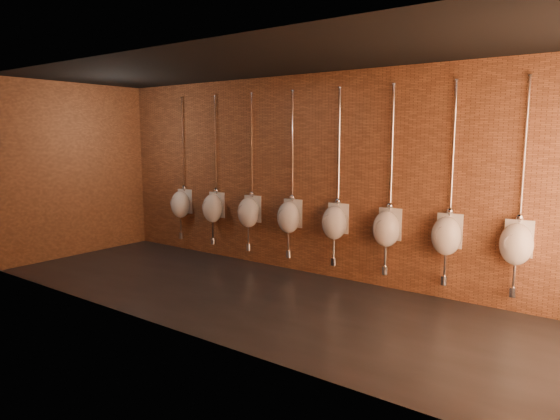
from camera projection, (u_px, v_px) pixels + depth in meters
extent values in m
plane|color=black|center=(253.00, 296.00, 7.03)|extent=(8.50, 8.50, 0.00)
cube|color=black|center=(251.00, 62.00, 6.56)|extent=(8.50, 3.00, 0.04)
cube|color=#975B37|center=(312.00, 176.00, 7.99)|extent=(8.50, 0.04, 3.20)
cube|color=#975B37|center=(167.00, 193.00, 5.60)|extent=(8.50, 0.04, 3.20)
cube|color=#975B37|center=(76.00, 170.00, 9.29)|extent=(0.04, 3.00, 3.20)
ellipsoid|color=white|center=(180.00, 205.00, 9.69)|extent=(0.44, 0.40, 0.53)
cube|color=white|center=(185.00, 201.00, 9.78)|extent=(0.34, 0.08, 0.47)
cylinder|color=#A4A4A4|center=(175.00, 204.00, 9.58)|extent=(0.23, 0.05, 0.23)
cylinder|color=silver|center=(183.00, 145.00, 9.61)|extent=(0.03, 0.03, 1.78)
sphere|color=silver|center=(184.00, 187.00, 9.72)|extent=(0.09, 0.09, 0.09)
cylinder|color=silver|center=(182.00, 98.00, 9.47)|extent=(0.06, 0.06, 0.01)
cylinder|color=silver|center=(181.00, 224.00, 9.74)|extent=(0.04, 0.04, 0.35)
cylinder|color=silver|center=(181.00, 235.00, 9.78)|extent=(0.09, 0.09, 0.13)
cylinder|color=silver|center=(185.00, 235.00, 9.85)|extent=(0.04, 0.17, 0.04)
ellipsoid|color=white|center=(212.00, 208.00, 9.18)|extent=(0.44, 0.40, 0.53)
cube|color=white|center=(217.00, 205.00, 9.28)|extent=(0.34, 0.08, 0.47)
cylinder|color=#A4A4A4|center=(207.00, 207.00, 9.07)|extent=(0.23, 0.05, 0.23)
cylinder|color=silver|center=(216.00, 145.00, 9.10)|extent=(0.03, 0.03, 1.78)
sphere|color=silver|center=(216.00, 190.00, 9.21)|extent=(0.09, 0.09, 0.09)
cylinder|color=silver|center=(215.00, 96.00, 8.97)|extent=(0.06, 0.06, 0.01)
cylinder|color=silver|center=(213.00, 228.00, 9.24)|extent=(0.04, 0.04, 0.35)
cylinder|color=silver|center=(213.00, 241.00, 9.27)|extent=(0.09, 0.09, 0.13)
cylinder|color=silver|center=(216.00, 240.00, 9.34)|extent=(0.04, 0.17, 0.04)
ellipsoid|color=white|center=(248.00, 213.00, 8.67)|extent=(0.44, 0.40, 0.53)
cube|color=white|center=(253.00, 209.00, 8.77)|extent=(0.34, 0.08, 0.47)
cylinder|color=#A4A4A4|center=(243.00, 212.00, 8.56)|extent=(0.23, 0.05, 0.23)
cylinder|color=silver|center=(252.00, 146.00, 8.59)|extent=(0.03, 0.03, 1.78)
sphere|color=silver|center=(252.00, 193.00, 8.71)|extent=(0.09, 0.09, 0.09)
cylinder|color=silver|center=(251.00, 93.00, 8.46)|extent=(0.06, 0.06, 0.01)
cylinder|color=silver|center=(249.00, 234.00, 8.73)|extent=(0.04, 0.04, 0.35)
cylinder|color=silver|center=(249.00, 247.00, 8.76)|extent=(0.09, 0.09, 0.13)
cylinder|color=silver|center=(252.00, 246.00, 8.83)|extent=(0.04, 0.17, 0.04)
ellipsoid|color=white|center=(289.00, 217.00, 8.17)|extent=(0.44, 0.40, 0.53)
cube|color=white|center=(293.00, 213.00, 8.27)|extent=(0.34, 0.08, 0.47)
cylinder|color=#A4A4A4|center=(284.00, 216.00, 8.06)|extent=(0.23, 0.05, 0.23)
cylinder|color=silver|center=(293.00, 147.00, 8.09)|extent=(0.03, 0.03, 1.78)
sphere|color=silver|center=(292.00, 197.00, 8.20)|extent=(0.09, 0.09, 0.09)
cylinder|color=silver|center=(293.00, 91.00, 7.96)|extent=(0.06, 0.06, 0.01)
cylinder|color=silver|center=(289.00, 240.00, 8.22)|extent=(0.04, 0.04, 0.35)
cylinder|color=silver|center=(289.00, 254.00, 8.26)|extent=(0.09, 0.09, 0.13)
cylinder|color=silver|center=(292.00, 253.00, 8.33)|extent=(0.04, 0.17, 0.04)
ellipsoid|color=white|center=(334.00, 223.00, 7.66)|extent=(0.44, 0.40, 0.53)
cube|color=white|center=(339.00, 218.00, 7.76)|extent=(0.34, 0.08, 0.47)
cylinder|color=#A4A4A4|center=(330.00, 222.00, 7.55)|extent=(0.23, 0.05, 0.23)
cylinder|color=silver|center=(339.00, 147.00, 7.58)|extent=(0.03, 0.03, 1.78)
sphere|color=silver|center=(338.00, 201.00, 7.70)|extent=(0.09, 0.09, 0.09)
cylinder|color=silver|center=(340.00, 87.00, 7.45)|extent=(0.06, 0.06, 0.01)
cylinder|color=silver|center=(334.00, 247.00, 7.72)|extent=(0.04, 0.04, 0.35)
cylinder|color=silver|center=(334.00, 261.00, 7.75)|extent=(0.09, 0.09, 0.13)
cylinder|color=silver|center=(336.00, 260.00, 7.82)|extent=(0.04, 0.17, 0.04)
ellipsoid|color=white|center=(386.00, 229.00, 7.16)|extent=(0.44, 0.40, 0.53)
cube|color=white|center=(390.00, 224.00, 7.25)|extent=(0.34, 0.08, 0.47)
cylinder|color=#A4A4A4|center=(382.00, 228.00, 7.05)|extent=(0.23, 0.05, 0.23)
cylinder|color=silver|center=(392.00, 148.00, 7.08)|extent=(0.03, 0.03, 1.78)
sphere|color=silver|center=(390.00, 206.00, 7.19)|extent=(0.09, 0.09, 0.09)
cylinder|color=silver|center=(394.00, 84.00, 6.94)|extent=(0.06, 0.06, 0.01)
cylinder|color=silver|center=(385.00, 254.00, 7.21)|extent=(0.04, 0.04, 0.35)
cylinder|color=silver|center=(385.00, 270.00, 7.25)|extent=(0.09, 0.09, 0.13)
cylinder|color=silver|center=(387.00, 269.00, 7.31)|extent=(0.04, 0.17, 0.04)
ellipsoid|color=white|center=(446.00, 236.00, 6.65)|extent=(0.44, 0.40, 0.53)
cube|color=white|center=(450.00, 231.00, 6.75)|extent=(0.34, 0.08, 0.47)
cylinder|color=#A4A4A4|center=(443.00, 235.00, 6.54)|extent=(0.23, 0.05, 0.23)
cylinder|color=silver|center=(453.00, 149.00, 6.57)|extent=(0.03, 0.03, 1.78)
sphere|color=silver|center=(450.00, 211.00, 6.68)|extent=(0.09, 0.09, 0.09)
cylinder|color=silver|center=(457.00, 80.00, 6.44)|extent=(0.06, 0.06, 0.01)
cylinder|color=silver|center=(445.00, 263.00, 6.71)|extent=(0.04, 0.04, 0.35)
cylinder|color=silver|center=(444.00, 280.00, 6.74)|extent=(0.09, 0.09, 0.13)
cylinder|color=silver|center=(446.00, 279.00, 6.81)|extent=(0.04, 0.17, 0.04)
ellipsoid|color=white|center=(516.00, 244.00, 6.14)|extent=(0.44, 0.40, 0.53)
cube|color=white|center=(519.00, 238.00, 6.24)|extent=(0.34, 0.08, 0.47)
cylinder|color=#A4A4A4|center=(514.00, 244.00, 6.03)|extent=(0.23, 0.05, 0.23)
cylinder|color=silver|center=(525.00, 150.00, 6.06)|extent=(0.03, 0.03, 1.78)
sphere|color=silver|center=(520.00, 217.00, 6.18)|extent=(0.09, 0.09, 0.09)
cylinder|color=silver|center=(530.00, 75.00, 5.93)|extent=(0.06, 0.06, 0.01)
cylinder|color=silver|center=(514.00, 274.00, 6.20)|extent=(0.04, 0.04, 0.35)
cylinder|color=silver|center=(513.00, 292.00, 6.23)|extent=(0.09, 0.09, 0.13)
cylinder|color=silver|center=(514.00, 290.00, 6.30)|extent=(0.04, 0.17, 0.04)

